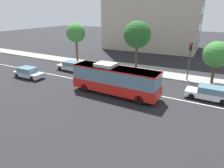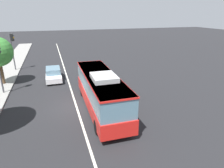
# 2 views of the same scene
# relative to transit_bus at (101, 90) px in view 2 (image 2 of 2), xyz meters

# --- Properties ---
(ground_plane) EXTENTS (160.00, 160.00, 0.00)m
(ground_plane) POSITION_rel_transit_bus_xyz_m (1.35, 1.98, -1.81)
(ground_plane) COLOR black
(lane_centre_line) EXTENTS (76.00, 0.16, 0.01)m
(lane_centre_line) POSITION_rel_transit_bus_xyz_m (1.35, 1.98, -1.80)
(lane_centre_line) COLOR silver
(lane_centre_line) RESTS_ON ground_plane
(transit_bus) EXTENTS (10.04, 2.65, 3.46)m
(transit_bus) POSITION_rel_transit_bus_xyz_m (0.00, 0.00, 0.00)
(transit_bus) COLOR red
(transit_bus) RESTS_ON ground_plane
(sedan_white) EXTENTS (4.51, 1.83, 1.46)m
(sedan_white) POSITION_rel_transit_bus_xyz_m (9.38, 3.62, -1.09)
(sedan_white) COLOR white
(sedan_white) RESTS_ON ground_plane
(traffic_light_near_corner) EXTENTS (0.34, 0.62, 5.20)m
(traffic_light_near_corner) POSITION_rel_transit_bus_xyz_m (15.19, 8.58, 1.75)
(traffic_light_near_corner) COLOR #47474C
(traffic_light_near_corner) RESTS_ON ground_plane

